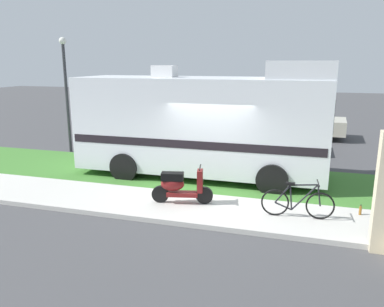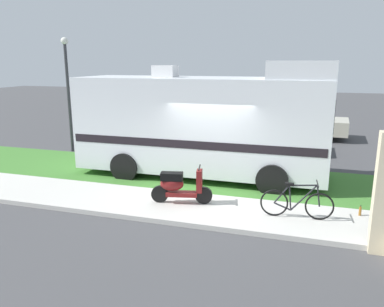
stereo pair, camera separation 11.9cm
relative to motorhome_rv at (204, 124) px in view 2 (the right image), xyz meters
name	(u,v)px [view 2 (the right image)]	position (x,y,z in m)	size (l,w,h in m)	color
ground_plane	(205,195)	(0.50, -1.66, -1.75)	(80.00, 80.00, 0.00)	#424244
sidewalk	(192,208)	(0.50, -2.86, -1.69)	(24.00, 2.00, 0.12)	beige
grass_strip	(217,178)	(0.50, -0.16, -1.71)	(24.00, 3.40, 0.08)	#3D752D
motorhome_rv	(204,124)	(0.00, 0.00, 0.00)	(7.76, 2.53, 3.67)	silver
scooter	(179,186)	(0.10, -2.72, -1.17)	(1.56, 0.60, 0.97)	black
bicycle	(297,203)	(3.00, -2.85, -1.26)	(1.65, 0.52, 0.88)	black
pickup_truck_near	(228,126)	(-0.13, 4.50, -0.81)	(5.72, 2.19, 1.74)	#1E2328
pickup_truck_far	(274,116)	(1.51, 8.00, -0.76)	(5.70, 2.49, 1.87)	#B7B29E
bottle_green	(360,211)	(4.44, -2.27, -1.52)	(0.06, 0.06, 0.25)	brown
street_lamp_post	(68,84)	(-6.21, 1.94, 1.01)	(0.28, 0.28, 4.58)	#333338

